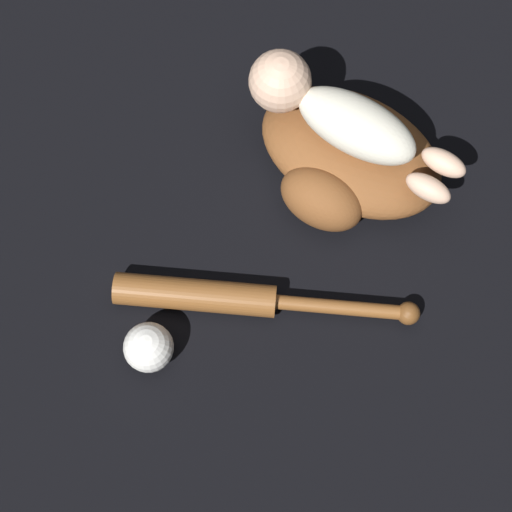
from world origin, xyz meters
TOP-DOWN VIEW (x-y plane):
  - ground_plane at (0.00, 0.00)m, footprint 6.00×6.00m
  - baseball_glove at (0.03, -0.03)m, footprint 0.37×0.32m
  - baby_figure at (0.06, -0.06)m, footprint 0.36×0.23m
  - baseball_bat at (0.19, 0.22)m, footprint 0.48×0.06m
  - baseball at (0.30, 0.31)m, footprint 0.08×0.08m

SIDE VIEW (x-z plane):
  - ground_plane at x=0.00m, z-range 0.00..0.00m
  - baseball_bat at x=0.19m, z-range 0.00..0.05m
  - baseball at x=0.30m, z-range 0.00..0.08m
  - baseball_glove at x=0.03m, z-range 0.00..0.10m
  - baby_figure at x=0.06m, z-range 0.09..0.19m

